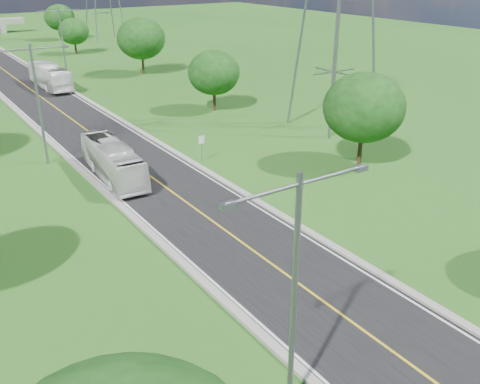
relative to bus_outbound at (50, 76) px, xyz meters
name	(u,v)px	position (x,y,z in m)	size (l,w,h in m)	color
ground	(64,114)	(-2.58, -13.99, -1.64)	(260.00, 260.00, 0.00)	#225919
road	(49,103)	(-2.58, -7.99, -1.61)	(8.00, 150.00, 0.06)	black
curb_left	(12,107)	(-6.83, -7.99, -1.53)	(0.50, 150.00, 0.22)	gray
curb_right	(83,98)	(1.67, -7.99, -1.53)	(0.50, 150.00, 0.22)	gray
speed_limit_sign	(202,144)	(2.62, -36.01, -0.04)	(0.55, 0.09, 2.40)	slate
streetlight_near_left	(295,282)	(-8.58, -61.99, 4.31)	(5.90, 0.25, 10.00)	slate
streetlight_mid_left	(37,95)	(-8.58, -28.99, 4.31)	(5.90, 0.25, 10.00)	slate
streetlight_far_right	(62,38)	(3.42, 4.01, 4.31)	(5.90, 0.25, 10.00)	slate
tree_rb	(364,108)	(13.42, -43.99, 3.32)	(6.72, 6.72, 7.82)	black
tree_rc	(214,73)	(12.42, -21.99, 2.70)	(5.88, 5.88, 6.84)	black
tree_rd	(141,38)	(14.42, 2.01, 3.63)	(7.14, 7.14, 8.30)	black
tree_re	(74,31)	(11.92, 26.01, 2.39)	(5.46, 5.46, 6.35)	black
tree_rf	(60,17)	(15.42, 46.01, 3.01)	(6.30, 6.30, 7.33)	black
bus_outbound	(50,76)	(0.00, 0.00, 0.00)	(2.65, 11.31, 3.15)	white
bus_inbound	(113,161)	(-5.07, -35.32, -0.16)	(2.39, 10.20, 2.84)	silver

